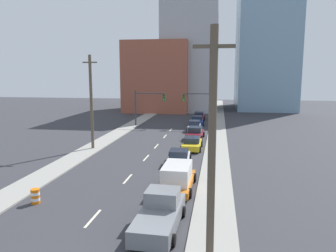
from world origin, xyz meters
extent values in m
cube|color=gray|center=(-6.86, 47.26, 0.06)|extent=(2.51, 94.52, 0.12)
cube|color=gray|center=(6.86, 47.26, 0.06)|extent=(2.51, 94.52, 0.12)
cube|color=beige|center=(0.00, 7.93, 0.00)|extent=(0.16, 2.40, 0.01)
cube|color=beige|center=(0.00, 15.22, 0.00)|extent=(0.16, 2.40, 0.01)
cube|color=beige|center=(0.00, 21.88, 0.00)|extent=(0.16, 2.40, 0.01)
cube|color=beige|center=(0.00, 27.25, 0.00)|extent=(0.16, 2.40, 0.01)
cube|color=beige|center=(0.00, 33.42, 0.00)|extent=(0.16, 2.40, 0.01)
cube|color=beige|center=(0.00, 38.73, 0.00)|extent=(0.16, 2.40, 0.01)
cube|color=#9E513D|center=(-6.50, 65.61, 7.61)|extent=(14.00, 16.00, 15.22)
cube|color=#A8A8AD|center=(0.42, 69.61, 14.35)|extent=(12.00, 20.00, 28.70)
cube|color=#7A9EB7|center=(17.55, 73.61, 15.08)|extent=(13.00, 20.00, 30.16)
cylinder|color=#38383D|center=(-6.08, 41.45, 2.83)|extent=(0.24, 0.24, 5.65)
cylinder|color=#38383D|center=(-3.78, 41.45, 5.25)|extent=(4.59, 0.16, 0.16)
cube|color=#194C1E|center=(-1.48, 41.45, 4.62)|extent=(0.34, 0.32, 1.10)
cylinder|color=#4C0C0C|center=(-1.48, 41.28, 4.96)|extent=(0.22, 0.04, 0.22)
cylinder|color=#593F0C|center=(-1.48, 41.28, 4.62)|extent=(0.22, 0.04, 0.22)
cylinder|color=#26E53F|center=(-1.48, 41.28, 4.28)|extent=(0.22, 0.04, 0.22)
cylinder|color=#38383D|center=(6.23, 41.45, 2.83)|extent=(0.24, 0.24, 5.65)
cylinder|color=#38383D|center=(3.93, 41.45, 5.25)|extent=(4.59, 0.16, 0.16)
cube|color=#194C1E|center=(1.63, 41.45, 4.62)|extent=(0.34, 0.32, 1.10)
cylinder|color=#4C0C0C|center=(1.63, 41.28, 4.96)|extent=(0.22, 0.04, 0.22)
cylinder|color=#593F0C|center=(1.63, 41.28, 4.62)|extent=(0.22, 0.04, 0.22)
cylinder|color=#26E53F|center=(1.63, 41.28, 4.28)|extent=(0.22, 0.04, 0.22)
cylinder|color=brown|center=(6.77, 3.75, 5.01)|extent=(0.32, 0.32, 10.02)
cube|color=brown|center=(6.77, 3.75, 9.22)|extent=(1.60, 0.14, 0.14)
cylinder|color=brown|center=(-6.68, 24.79, 5.12)|extent=(0.32, 0.32, 10.25)
cube|color=brown|center=(-6.68, 24.79, 9.45)|extent=(1.60, 0.14, 0.14)
cylinder|color=orange|center=(-4.47, 9.48, 0.10)|extent=(0.56, 0.56, 0.19)
cylinder|color=white|center=(-4.47, 9.48, 0.29)|extent=(0.56, 0.56, 0.19)
cylinder|color=orange|center=(-4.47, 9.48, 0.47)|extent=(0.56, 0.56, 0.19)
cylinder|color=white|center=(-4.47, 9.48, 0.67)|extent=(0.56, 0.56, 0.19)
cylinder|color=orange|center=(-4.47, 9.48, 0.85)|extent=(0.56, 0.56, 0.19)
cube|color=slate|center=(4.00, 7.33, 0.60)|extent=(2.23, 5.54, 0.86)
cube|color=slate|center=(4.03, 8.15, 1.45)|extent=(1.85, 1.71, 0.84)
cylinder|color=black|center=(3.01, 9.06, 0.31)|extent=(0.24, 0.62, 0.61)
cylinder|color=black|center=(5.11, 8.98, 0.31)|extent=(0.24, 0.62, 0.61)
cylinder|color=black|center=(2.89, 5.67, 0.31)|extent=(0.24, 0.62, 0.61)
cylinder|color=black|center=(4.98, 5.59, 0.31)|extent=(0.24, 0.62, 0.61)
cube|color=orange|center=(4.17, 13.66, 0.42)|extent=(2.20, 5.45, 0.47)
cube|color=silver|center=(4.17, 13.39, 1.25)|extent=(1.91, 3.39, 1.21)
cylinder|color=black|center=(3.10, 15.35, 0.33)|extent=(0.23, 0.67, 0.67)
cylinder|color=black|center=(5.29, 15.32, 0.33)|extent=(0.23, 0.67, 0.67)
cylinder|color=black|center=(3.06, 11.99, 0.33)|extent=(0.23, 0.67, 0.67)
cylinder|color=black|center=(5.24, 11.96, 0.33)|extent=(0.23, 0.67, 0.67)
cube|color=silver|center=(3.49, 20.00, 0.49)|extent=(2.05, 4.30, 0.60)
cube|color=#1E2838|center=(3.49, 20.00, 1.08)|extent=(1.73, 1.97, 0.57)
cylinder|color=black|center=(2.47, 21.28, 0.34)|extent=(0.25, 0.70, 0.69)
cylinder|color=black|center=(4.42, 21.35, 0.34)|extent=(0.25, 0.70, 0.69)
cylinder|color=black|center=(2.57, 18.66, 0.34)|extent=(0.25, 0.70, 0.69)
cylinder|color=black|center=(4.52, 18.73, 0.34)|extent=(0.25, 0.70, 0.69)
cube|color=gold|center=(4.17, 26.47, 0.48)|extent=(1.92, 4.57, 0.61)
cube|color=#1E2838|center=(4.17, 26.47, 1.07)|extent=(1.67, 2.06, 0.57)
cylinder|color=black|center=(3.22, 27.89, 0.33)|extent=(0.23, 0.65, 0.65)
cylinder|color=black|center=(5.16, 27.87, 0.33)|extent=(0.23, 0.65, 0.65)
cylinder|color=black|center=(3.19, 25.07, 0.33)|extent=(0.23, 0.65, 0.65)
cylinder|color=black|center=(5.13, 25.05, 0.33)|extent=(0.23, 0.65, 0.65)
cube|color=maroon|center=(4.09, 32.47, 0.54)|extent=(2.10, 4.66, 0.70)
cube|color=#1E2838|center=(4.09, 32.47, 1.22)|extent=(1.74, 2.14, 0.65)
cylinder|color=black|center=(3.20, 33.94, 0.35)|extent=(0.26, 0.70, 0.69)
cylinder|color=black|center=(5.12, 33.84, 0.35)|extent=(0.26, 0.70, 0.69)
cylinder|color=black|center=(3.05, 31.11, 0.35)|extent=(0.26, 0.70, 0.69)
cylinder|color=black|center=(4.97, 31.01, 0.35)|extent=(0.26, 0.70, 0.69)
cube|color=#B2B2BC|center=(3.55, 38.24, 0.53)|extent=(1.84, 4.27, 0.73)
cube|color=#1E2838|center=(3.55, 38.24, 1.22)|extent=(1.57, 1.94, 0.65)
cylinder|color=black|center=(2.61, 39.53, 0.31)|extent=(0.23, 0.62, 0.62)
cylinder|color=black|center=(4.42, 39.57, 0.31)|extent=(0.23, 0.62, 0.62)
cylinder|color=black|center=(2.67, 36.91, 0.31)|extent=(0.23, 0.62, 0.62)
cylinder|color=black|center=(4.48, 36.95, 0.31)|extent=(0.23, 0.62, 0.62)
cube|color=navy|center=(3.54, 44.30, 0.51)|extent=(2.06, 4.35, 0.66)
cube|color=#1E2838|center=(3.54, 44.30, 1.15)|extent=(1.74, 1.99, 0.61)
cylinder|color=black|center=(2.51, 45.58, 0.33)|extent=(0.25, 0.66, 0.65)
cylinder|color=black|center=(4.47, 45.66, 0.33)|extent=(0.25, 0.66, 0.65)
cylinder|color=black|center=(2.62, 42.93, 0.33)|extent=(0.25, 0.66, 0.65)
cylinder|color=black|center=(4.57, 43.01, 0.33)|extent=(0.25, 0.66, 0.65)
cube|color=red|center=(3.51, 50.05, 0.52)|extent=(1.93, 4.55, 0.68)
cube|color=#1E2838|center=(3.51, 50.05, 1.17)|extent=(1.66, 2.06, 0.62)
cylinder|color=black|center=(2.53, 51.44, 0.33)|extent=(0.23, 0.65, 0.65)
cylinder|color=black|center=(4.44, 51.47, 0.33)|extent=(0.23, 0.65, 0.65)
cylinder|color=black|center=(2.59, 48.63, 0.33)|extent=(0.23, 0.65, 0.65)
cylinder|color=black|center=(4.49, 48.67, 0.33)|extent=(0.23, 0.65, 0.65)
camera|label=1|loc=(6.99, -8.94, 8.18)|focal=35.00mm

